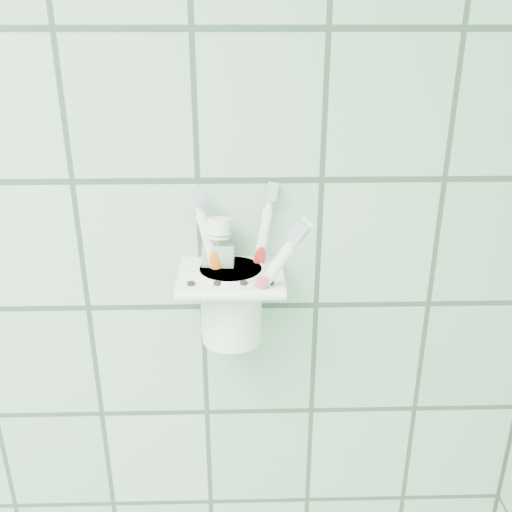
{
  "coord_description": "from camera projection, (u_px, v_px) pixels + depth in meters",
  "views": [
    {
      "loc": [
        0.68,
        0.5,
        1.62
      ],
      "look_at": [
        0.7,
        1.1,
        1.37
      ],
      "focal_mm": 40.0,
      "sensor_mm": 36.0,
      "label": 1
    }
  ],
  "objects": [
    {
      "name": "toothpaste_tube",
      "position": [
        215.0,
        272.0,
        0.71
      ],
      "size": [
        0.05,
        0.04,
        0.16
      ],
      "rotation": [
        -0.12,
        0.02,
        -0.11
      ],
      "color": "silver",
      "rests_on": "cup"
    },
    {
      "name": "cup",
      "position": [
        231.0,
        301.0,
        0.73
      ],
      "size": [
        0.09,
        0.09,
        0.1
      ],
      "color": "white",
      "rests_on": "holder_bracket"
    },
    {
      "name": "toothbrush_blue",
      "position": [
        245.0,
        261.0,
        0.72
      ],
      "size": [
        0.04,
        0.04,
        0.2
      ],
      "rotation": [
        -0.16,
        0.19,
        0.03
      ],
      "color": "white",
      "rests_on": "cup"
    },
    {
      "name": "toothbrush_orange",
      "position": [
        224.0,
        260.0,
        0.7
      ],
      "size": [
        0.09,
        0.08,
        0.21
      ],
      "rotation": [
        0.02,
        0.58,
        -0.63
      ],
      "color": "white",
      "rests_on": "cup"
    },
    {
      "name": "toothbrush_pink",
      "position": [
        233.0,
        265.0,
        0.7
      ],
      "size": [
        0.06,
        0.04,
        0.2
      ],
      "rotation": [
        -0.25,
        -0.15,
        0.46
      ],
      "color": "white",
      "rests_on": "cup"
    },
    {
      "name": "holder_bracket",
      "position": [
        231.0,
        278.0,
        0.72
      ],
      "size": [
        0.13,
        0.11,
        0.04
      ],
      "color": "white",
      "rests_on": "wall_back"
    }
  ]
}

